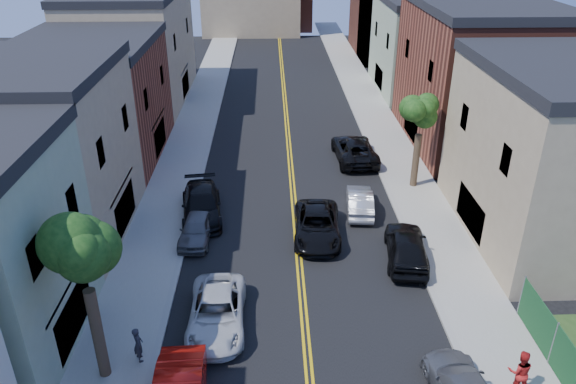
{
  "coord_description": "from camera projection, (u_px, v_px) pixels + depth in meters",
  "views": [
    {
      "loc": [
        -1.34,
        -1.99,
        16.06
      ],
      "look_at": [
        -0.45,
        25.61,
        2.0
      ],
      "focal_mm": 34.27,
      "sensor_mm": 36.0,
      "label": 1
    }
  ],
  "objects": [
    {
      "name": "bldg_left_tan_near",
      "position": [
        32.0,
        159.0,
        28.92
      ],
      "size": [
        9.0,
        10.0,
        9.0
      ],
      "primitive_type": "cube",
      "color": "#998466",
      "rests_on": "ground"
    },
    {
      "name": "tree_right_far",
      "position": [
        423.0,
        102.0,
        33.44
      ],
      "size": [
        4.4,
        4.4,
        8.03
      ],
      "color": "#3D311E",
      "rests_on": "sidewalk_right"
    },
    {
      "name": "white_pickup",
      "position": [
        217.0,
        312.0,
        23.63
      ],
      "size": [
        2.47,
        5.22,
        1.44
      ],
      "primitive_type": "imported",
      "rotation": [
        0.0,
        0.0,
        0.02
      ],
      "color": "silver",
      "rests_on": "ground"
    },
    {
      "name": "tree_left_mid",
      "position": [
        77.0,
        230.0,
        18.36
      ],
      "size": [
        5.2,
        5.2,
        9.29
      ],
      "color": "#3D311E",
      "rests_on": "sidewalk_left"
    },
    {
      "name": "pedestrian_right",
      "position": [
        520.0,
        372.0,
        20.11
      ],
      "size": [
        1.02,
        0.87,
        1.83
      ],
      "primitive_type": "imported",
      "rotation": [
        0.0,
        0.0,
        2.92
      ],
      "color": "#B21C1B",
      "rests_on": "sidewalk_right"
    },
    {
      "name": "sidewalk_left",
      "position": [
        190.0,
        134.0,
        44.47
      ],
      "size": [
        3.2,
        100.0,
        0.15
      ],
      "primitive_type": "cube",
      "color": "gray",
      "rests_on": "ground"
    },
    {
      "name": "curb_left",
      "position": [
        212.0,
        134.0,
        44.52
      ],
      "size": [
        0.3,
        100.0,
        0.15
      ],
      "primitive_type": "cube",
      "color": "gray",
      "rests_on": "ground"
    },
    {
      "name": "pedestrian_left",
      "position": [
        138.0,
        344.0,
        21.58
      ],
      "size": [
        0.56,
        0.66,
        1.55
      ],
      "primitive_type": "imported",
      "rotation": [
        0.0,
        0.0,
        1.96
      ],
      "color": "#26252D",
      "rests_on": "sidewalk_left"
    },
    {
      "name": "dark_car_right_far",
      "position": [
        354.0,
        149.0,
        39.65
      ],
      "size": [
        3.04,
        6.06,
        1.65
      ],
      "primitive_type": "imported",
      "rotation": [
        0.0,
        0.0,
        3.19
      ],
      "color": "black",
      "rests_on": "ground"
    },
    {
      "name": "black_suv_lane",
      "position": [
        317.0,
        225.0,
        30.17
      ],
      "size": [
        2.77,
        5.5,
        1.49
      ],
      "primitive_type": "imported",
      "rotation": [
        0.0,
        0.0,
        -0.06
      ],
      "color": "black",
      "rests_on": "ground"
    },
    {
      "name": "silver_car_right",
      "position": [
        360.0,
        201.0,
        32.79
      ],
      "size": [
        1.85,
        4.3,
        1.38
      ],
      "primitive_type": "imported",
      "rotation": [
        0.0,
        0.0,
        3.05
      ],
      "color": "#B5B7BD",
      "rests_on": "ground"
    },
    {
      "name": "black_car_right",
      "position": [
        407.0,
        246.0,
        28.06
      ],
      "size": [
        2.67,
        5.24,
        1.71
      ],
      "primitive_type": "imported",
      "rotation": [
        0.0,
        0.0,
        3.01
      ],
      "color": "black",
      "rests_on": "ground"
    },
    {
      "name": "bldg_left_tan_far",
      "position": [
        134.0,
        49.0,
        51.08
      ],
      "size": [
        9.0,
        16.0,
        9.5
      ],
      "primitive_type": "cube",
      "color": "#998466",
      "rests_on": "ground"
    },
    {
      "name": "curb_right",
      "position": [
        363.0,
        132.0,
        44.87
      ],
      "size": [
        0.3,
        100.0,
        0.15
      ],
      "primitive_type": "cube",
      "color": "gray",
      "rests_on": "ground"
    },
    {
      "name": "bldg_right_palegrn",
      "position": [
        426.0,
        48.0,
        53.89
      ],
      "size": [
        9.0,
        12.0,
        8.5
      ],
      "primitive_type": "cube",
      "color": "gray",
      "rests_on": "ground"
    },
    {
      "name": "sidewalk_right",
      "position": [
        384.0,
        132.0,
        44.92
      ],
      "size": [
        3.2,
        100.0,
        0.15
      ],
      "primitive_type": "cube",
      "color": "gray",
      "rests_on": "ground"
    },
    {
      "name": "grey_car_left",
      "position": [
        197.0,
        228.0,
        29.97
      ],
      "size": [
        1.89,
        4.15,
        1.38
      ],
      "primitive_type": "imported",
      "rotation": [
        0.0,
        0.0,
        -0.06
      ],
      "color": "#515258",
      "rests_on": "ground"
    },
    {
      "name": "bldg_right_tan",
      "position": [
        563.0,
        160.0,
        28.84
      ],
      "size": [
        9.0,
        12.0,
        9.0
      ],
      "primitive_type": "cube",
      "color": "#998466",
      "rests_on": "ground"
    },
    {
      "name": "black_car_left",
      "position": [
        201.0,
        205.0,
        32.17
      ],
      "size": [
        2.92,
        5.76,
        1.6
      ],
      "primitive_type": "imported",
      "rotation": [
        0.0,
        0.0,
        0.13
      ],
      "color": "black",
      "rests_on": "ground"
    },
    {
      "name": "bldg_left_brick",
      "position": [
        93.0,
        103.0,
        38.95
      ],
      "size": [
        9.0,
        12.0,
        8.0
      ],
      "primitive_type": "cube",
      "color": "brown",
      "rests_on": "ground"
    },
    {
      "name": "bldg_right_brick",
      "position": [
        475.0,
        78.0,
        41.08
      ],
      "size": [
        9.0,
        14.0,
        10.0
      ],
      "primitive_type": "cube",
      "color": "brown",
      "rests_on": "ground"
    }
  ]
}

